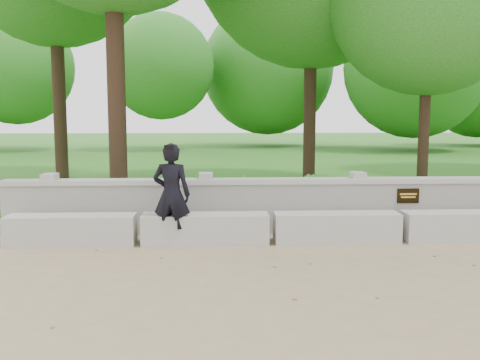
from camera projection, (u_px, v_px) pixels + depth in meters
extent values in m
plane|color=#937B5A|center=(455.00, 279.00, 6.34)|extent=(80.00, 80.00, 0.00)
cube|color=#1C6B18|center=(291.00, 163.00, 20.21)|extent=(40.00, 22.00, 0.25)
cube|color=#A7A59E|center=(71.00, 230.00, 7.97)|extent=(1.90, 0.45, 0.45)
cube|color=#A7A59E|center=(205.00, 229.00, 8.06)|extent=(1.90, 0.45, 0.45)
cube|color=#A7A59E|center=(336.00, 227.00, 8.15)|extent=(1.90, 0.45, 0.45)
cube|color=#A7A59E|center=(465.00, 226.00, 8.24)|extent=(1.90, 0.45, 0.45)
cube|color=#9D9B94|center=(387.00, 207.00, 8.87)|extent=(12.50, 0.25, 0.82)
cube|color=#A7A59E|center=(388.00, 180.00, 8.82)|extent=(12.50, 0.35, 0.08)
cube|color=black|center=(408.00, 196.00, 8.72)|extent=(0.36, 0.02, 0.24)
imported|color=black|center=(172.00, 195.00, 7.88)|extent=(0.61, 0.46, 1.53)
cube|color=black|center=(169.00, 148.00, 7.49)|extent=(0.14, 0.05, 0.07)
cylinder|color=#382619|center=(59.00, 84.00, 14.02)|extent=(0.34, 0.34, 5.01)
cylinder|color=#382619|center=(116.00, 70.00, 9.87)|extent=(0.34, 0.34, 5.01)
cylinder|color=#382619|center=(310.00, 91.00, 13.12)|extent=(0.31, 0.31, 4.53)
cylinder|color=#382619|center=(424.00, 117.00, 11.04)|extent=(0.22, 0.22, 3.30)
imported|color=#30842C|center=(247.00, 192.00, 9.44)|extent=(0.41, 0.38, 0.64)
imported|color=#30842C|center=(310.00, 192.00, 9.49)|extent=(0.42, 0.44, 0.63)
imported|color=#30842C|center=(167.00, 183.00, 11.05)|extent=(0.33, 0.36, 0.59)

